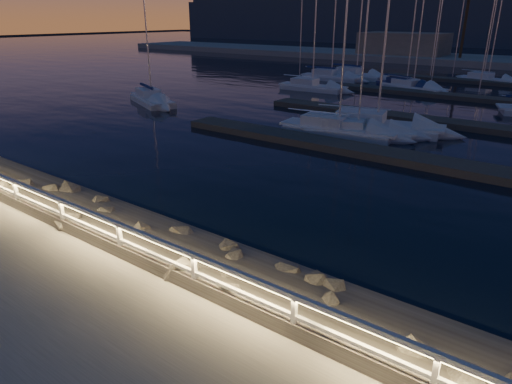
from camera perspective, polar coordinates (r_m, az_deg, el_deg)
ground at (r=14.89m, az=-18.77°, el=-6.34°), size 400.00×400.00×0.00m
harbor_water at (r=40.65m, az=20.48°, el=9.14°), size 400.00×440.00×0.60m
guard_rail at (r=14.61m, az=-19.28°, el=-3.55°), size 44.11×0.12×1.06m
riprap at (r=11.86m, az=2.03°, el=-13.21°), size 30.63×2.56×1.30m
floating_docks at (r=41.76m, az=21.12°, el=10.14°), size 22.00×36.00×0.40m
distant_hills at (r=144.71m, az=25.05°, el=18.59°), size 230.00×37.50×18.00m
sailboat_a at (r=41.71m, az=-12.97°, el=11.33°), size 7.18×4.62×12.01m
sailboat_b at (r=30.19m, az=9.93°, el=7.92°), size 7.79×3.11×12.93m
sailboat_c at (r=30.08m, az=12.24°, el=7.63°), size 7.34×4.26×12.05m
sailboat_e at (r=48.43m, az=6.87°, el=13.01°), size 7.21×2.58×12.13m
sailboat_f at (r=31.63m, az=14.47°, el=8.23°), size 8.77×4.24×14.41m
sailboat_i at (r=56.76m, az=9.22°, el=14.09°), size 7.43×2.62×12.52m
sailboat_j at (r=51.55m, az=18.12°, el=12.60°), size 7.11×4.19×11.72m
sailboat_k at (r=50.75m, az=18.88°, el=12.39°), size 7.56×4.60×12.46m
sailboat_m at (r=58.96m, az=12.28°, el=14.16°), size 8.05×3.45×13.36m
sailboat_n at (r=60.06m, az=26.83°, el=12.49°), size 7.10×3.71×11.65m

